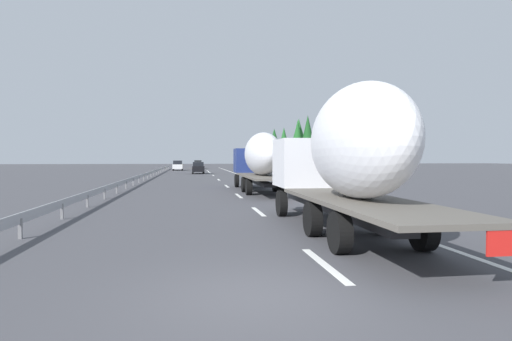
% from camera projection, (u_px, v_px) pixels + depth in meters
% --- Properties ---
extents(ground_plane, '(260.00, 260.00, 0.00)m').
position_uv_depth(ground_plane, '(202.00, 180.00, 46.85)').
color(ground_plane, '#424247').
extents(lane_stripe_0, '(3.20, 0.20, 0.01)m').
position_uv_depth(lane_stripe_0, '(324.00, 264.00, 9.54)').
color(lane_stripe_0, white).
rests_on(lane_stripe_0, ground_plane).
extents(lane_stripe_1, '(3.20, 0.20, 0.01)m').
position_uv_depth(lane_stripe_1, '(258.00, 211.00, 18.99)').
color(lane_stripe_1, white).
rests_on(lane_stripe_1, ground_plane).
extents(lane_stripe_2, '(3.20, 0.20, 0.01)m').
position_uv_depth(lane_stripe_2, '(239.00, 196.00, 26.88)').
color(lane_stripe_2, white).
rests_on(lane_stripe_2, ground_plane).
extents(lane_stripe_3, '(3.20, 0.20, 0.01)m').
position_uv_depth(lane_stripe_3, '(227.00, 186.00, 36.03)').
color(lane_stripe_3, white).
rests_on(lane_stripe_3, ground_plane).
extents(lane_stripe_4, '(3.20, 0.20, 0.01)m').
position_uv_depth(lane_stripe_4, '(219.00, 180.00, 46.75)').
color(lane_stripe_4, white).
rests_on(lane_stripe_4, ground_plane).
extents(lane_stripe_5, '(3.20, 0.20, 0.01)m').
position_uv_depth(lane_stripe_5, '(213.00, 175.00, 58.55)').
color(lane_stripe_5, white).
rests_on(lane_stripe_5, ground_plane).
extents(lane_stripe_6, '(3.20, 0.20, 0.01)m').
position_uv_depth(lane_stripe_6, '(209.00, 172.00, 72.38)').
color(lane_stripe_6, white).
rests_on(lane_stripe_6, ground_plane).
extents(lane_stripe_7, '(3.20, 0.20, 0.01)m').
position_uv_depth(lane_stripe_7, '(210.00, 173.00, 68.62)').
color(lane_stripe_7, white).
rests_on(lane_stripe_7, ground_plane).
extents(lane_stripe_8, '(3.20, 0.20, 0.01)m').
position_uv_depth(lane_stripe_8, '(208.00, 171.00, 75.92)').
color(lane_stripe_8, white).
rests_on(lane_stripe_8, ground_plane).
extents(lane_stripe_9, '(3.20, 0.20, 0.01)m').
position_uv_depth(lane_stripe_9, '(207.00, 171.00, 81.23)').
color(lane_stripe_9, white).
rests_on(lane_stripe_9, ground_plane).
extents(edge_line_right, '(110.00, 0.20, 0.01)m').
position_uv_depth(edge_line_right, '(247.00, 177.00, 52.60)').
color(edge_line_right, white).
rests_on(edge_line_right, ground_plane).
extents(truck_lead, '(13.87, 2.55, 4.04)m').
position_uv_depth(truck_lead, '(260.00, 158.00, 30.17)').
color(truck_lead, navy).
rests_on(truck_lead, ground_plane).
extents(truck_trailing, '(12.69, 2.55, 4.45)m').
position_uv_depth(truck_trailing, '(345.00, 154.00, 13.40)').
color(truck_trailing, silver).
rests_on(truck_trailing, ground_plane).
extents(car_yellow_coupe, '(4.05, 1.79, 1.85)m').
position_uv_depth(car_yellow_coupe, '(198.00, 164.00, 95.97)').
color(car_yellow_coupe, gold).
rests_on(car_yellow_coupe, ground_plane).
extents(car_white_van, '(4.61, 1.85, 1.87)m').
position_uv_depth(car_white_van, '(178.00, 165.00, 81.82)').
color(car_white_van, white).
rests_on(car_white_van, ground_plane).
extents(car_black_suv, '(4.23, 1.80, 1.76)m').
position_uv_depth(car_black_suv, '(198.00, 168.00, 64.79)').
color(car_black_suv, black).
rests_on(car_black_suv, ground_plane).
extents(road_sign, '(0.10, 0.90, 3.29)m').
position_uv_depth(road_sign, '(267.00, 159.00, 45.11)').
color(road_sign, gray).
rests_on(road_sign, ground_plane).
extents(tree_0, '(2.65, 2.65, 6.95)m').
position_uv_depth(tree_0, '(298.00, 143.00, 52.64)').
color(tree_0, '#472D19').
rests_on(tree_0, ground_plane).
extents(tree_1, '(2.62, 2.62, 7.45)m').
position_uv_depth(tree_1, '(308.00, 140.00, 51.61)').
color(tree_1, '#472D19').
rests_on(tree_1, ground_plane).
extents(tree_2, '(2.51, 2.51, 7.06)m').
position_uv_depth(tree_2, '(253.00, 149.00, 97.04)').
color(tree_2, '#472D19').
rests_on(tree_2, ground_plane).
extents(tree_3, '(2.64, 2.64, 6.53)m').
position_uv_depth(tree_3, '(284.00, 146.00, 59.39)').
color(tree_3, '#472D19').
rests_on(tree_3, ground_plane).
extents(tree_4, '(3.17, 3.17, 7.22)m').
position_uv_depth(tree_4, '(299.00, 141.00, 53.55)').
color(tree_4, '#472D19').
rests_on(tree_4, ground_plane).
extents(tree_5, '(3.22, 3.22, 7.03)m').
position_uv_depth(tree_5, '(274.00, 146.00, 69.07)').
color(tree_5, '#472D19').
rests_on(tree_5, ground_plane).
extents(guardrail_median, '(94.00, 0.10, 0.76)m').
position_uv_depth(guardrail_median, '(148.00, 174.00, 48.92)').
color(guardrail_median, '#9EA0A5').
rests_on(guardrail_median, ground_plane).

